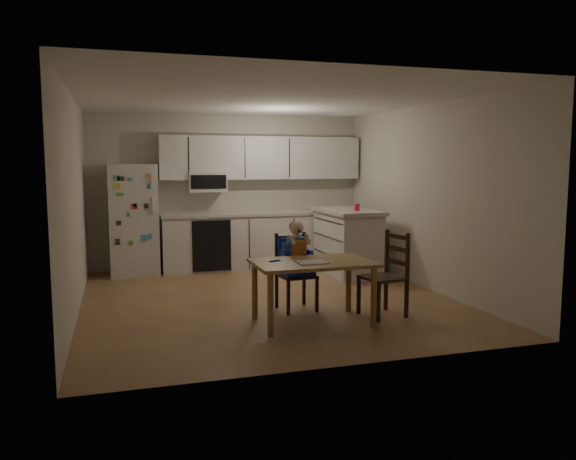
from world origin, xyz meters
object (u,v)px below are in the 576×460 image
at_px(kitchen_island, 347,242).
at_px(refrigerator, 134,220).
at_px(chair_booster, 295,256).
at_px(chair_side, 390,268).
at_px(red_cup, 357,207).
at_px(dining_table, 313,270).

bearing_deg(kitchen_island, refrigerator, 163.09).
distance_m(chair_booster, chair_side, 1.10).
bearing_deg(chair_booster, kitchen_island, 45.48).
xyz_separation_m(kitchen_island, chair_booster, (-1.41, -1.77, 0.13)).
bearing_deg(red_cup, dining_table, -124.15).
xyz_separation_m(kitchen_island, red_cup, (0.04, -0.25, 0.55)).
bearing_deg(kitchen_island, chair_side, -101.34).
bearing_deg(refrigerator, red_cup, -20.65).
bearing_deg(red_cup, chair_side, -103.79).
xyz_separation_m(chair_booster, chair_side, (0.95, -0.55, -0.10)).
relative_size(red_cup, dining_table, 0.08).
relative_size(kitchen_island, chair_side, 1.44).
bearing_deg(chair_booster, dining_table, -95.55).
xyz_separation_m(refrigerator, chair_booster, (1.74, -2.73, -0.22)).
bearing_deg(dining_table, kitchen_island, 59.45).
distance_m(refrigerator, chair_side, 4.25).
relative_size(refrigerator, chair_booster, 1.62).
bearing_deg(chair_side, red_cup, 156.46).
relative_size(kitchen_island, dining_table, 1.08).
height_order(kitchen_island, red_cup, red_cup).
relative_size(dining_table, chair_side, 1.33).
distance_m(dining_table, chair_booster, 0.62).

